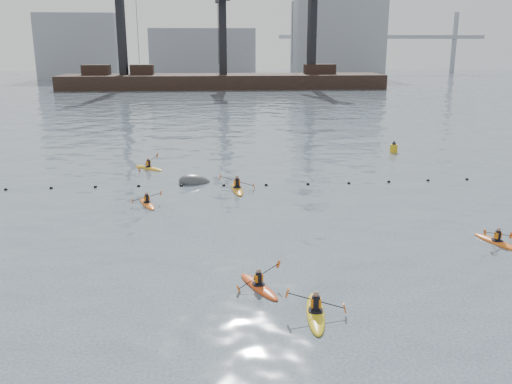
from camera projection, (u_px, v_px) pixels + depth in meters
The scene contains 12 objects.
ground at pixel (305, 365), 16.96m from camera, with size 400.00×400.00×0.00m, color #36404E.
float_line at pixel (245, 185), 38.57m from camera, with size 33.24×0.73×0.24m.
barge_pier at pixel (222, 80), 122.18m from camera, with size 72.00×19.30×29.50m.
skyline at pixel (227, 46), 159.15m from camera, with size 141.00×28.00×22.00m.
kayaker_0 at pixel (259, 286), 22.33m from camera, with size 1.91×2.94×1.11m.
kayaker_1 at pixel (316, 312), 20.09m from camera, with size 2.27×3.39×1.15m.
kayaker_2 at pixel (147, 203), 33.89m from camera, with size 1.83×2.87×0.92m.
kayaker_3 at pixel (237, 188), 37.28m from camera, with size 2.48×3.65×1.31m.
kayaker_4 at pixel (497, 242), 27.29m from camera, with size 1.92×2.96×1.01m.
kayaker_5 at pixel (149, 167), 43.65m from camera, with size 2.75×2.53×1.22m.
mooring_buoy at pixel (195, 183), 39.24m from camera, with size 2.41×1.42×1.20m, color #3F4244.
nav_buoy at pixel (394, 148), 50.12m from camera, with size 0.69×0.69×1.26m.
Camera 1 is at (-2.74, -14.75, 9.72)m, focal length 38.00 mm.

